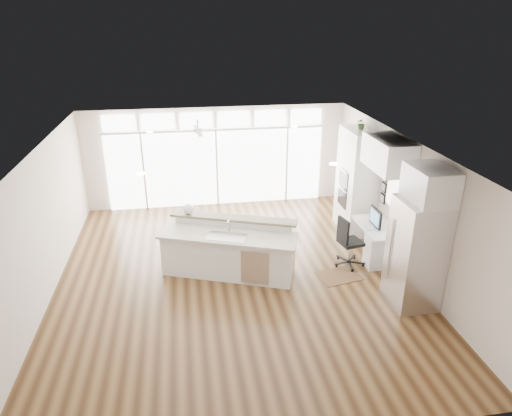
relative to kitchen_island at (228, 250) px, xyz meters
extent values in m
cube|color=#3C2512|center=(0.10, -0.14, -0.56)|extent=(7.00, 8.00, 0.02)
cube|color=silver|center=(0.10, -0.14, 2.15)|extent=(7.00, 8.00, 0.02)
cube|color=beige|center=(0.10, 3.86, 0.80)|extent=(7.00, 0.04, 2.70)
cube|color=beige|center=(0.10, -4.14, 0.80)|extent=(7.00, 0.04, 2.70)
cube|color=beige|center=(-3.40, -0.14, 0.80)|extent=(0.04, 8.00, 2.70)
cube|color=beige|center=(3.60, -0.14, 0.80)|extent=(0.04, 8.00, 2.70)
cube|color=white|center=(0.10, 3.80, 0.50)|extent=(5.80, 0.06, 2.08)
cube|color=white|center=(0.10, 3.80, 1.83)|extent=(5.90, 0.06, 0.40)
cube|color=white|center=(3.56, 0.16, 1.00)|extent=(0.04, 0.85, 0.85)
cube|color=silver|center=(-0.40, 2.66, 1.93)|extent=(1.16, 1.16, 0.32)
cube|color=beige|center=(0.10, 0.06, 2.13)|extent=(3.40, 3.00, 0.02)
cube|color=white|center=(3.27, 1.66, 0.70)|extent=(0.64, 1.20, 2.50)
cube|color=white|center=(3.23, 0.16, -0.17)|extent=(0.72, 1.30, 0.76)
cube|color=white|center=(3.27, 0.16, 1.80)|extent=(0.64, 1.30, 0.64)
cube|color=silver|center=(3.21, -1.49, 0.45)|extent=(0.76, 0.90, 2.00)
cube|color=white|center=(3.27, -1.49, 1.75)|extent=(0.64, 0.90, 0.60)
cube|color=black|center=(3.56, 0.78, 0.85)|extent=(0.06, 0.22, 0.80)
cube|color=white|center=(0.00, 0.00, 0.00)|extent=(2.94, 1.96, 1.09)
cube|color=#352010|center=(2.21, -0.45, -0.54)|extent=(0.93, 0.75, 0.01)
cube|color=black|center=(2.56, -0.04, 0.00)|extent=(0.66, 0.63, 1.09)
sphere|color=white|center=(-0.74, 0.72, 0.66)|extent=(0.30, 0.30, 0.22)
cube|color=black|center=(3.15, 0.16, 0.43)|extent=(0.09, 0.51, 0.43)
cube|color=silver|center=(2.98, 0.16, 0.22)|extent=(0.14, 0.36, 0.02)
imported|color=#365926|center=(3.27, 1.66, 2.06)|extent=(0.29, 0.31, 0.22)
camera|label=1|loc=(-0.75, -8.08, 4.38)|focal=32.00mm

